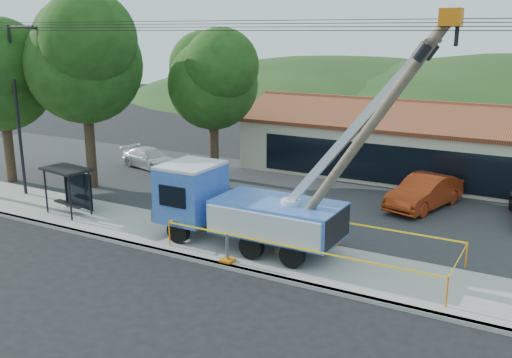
{
  "coord_description": "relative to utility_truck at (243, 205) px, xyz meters",
  "views": [
    {
      "loc": [
        11.46,
        -14.85,
        8.77
      ],
      "look_at": [
        0.35,
        5.0,
        2.8
      ],
      "focal_mm": 40.0,
      "sensor_mm": 36.0,
      "label": 1
    }
  ],
  "objects": [
    {
      "name": "hill_west",
      "position": [
        -15.16,
        50.77,
        -1.85
      ],
      "size": [
        78.4,
        56.0,
        28.0
      ],
      "primitive_type": "ellipsoid",
      "color": "#163513",
      "rests_on": "ground"
    },
    {
      "name": "strip_mall",
      "position": [
        3.84,
        15.75,
        0.03
      ],
      "size": [
        22.5,
        8.53,
        4.67
      ],
      "color": "beige",
      "rests_on": "ground"
    },
    {
      "name": "ground",
      "position": [
        -0.16,
        -4.23,
        -1.85
      ],
      "size": [
        120.0,
        120.0,
        0.0
      ],
      "primitive_type": "plane",
      "color": "black",
      "rests_on": "ground"
    },
    {
      "name": "car_red",
      "position": [
        5.29,
        8.86,
        -1.85
      ],
      "size": [
        3.04,
        5.28,
        1.65
      ],
      "primitive_type": "imported",
      "rotation": [
        0.0,
        0.0,
        -0.28
      ],
      "color": "#A33010",
      "rests_on": "ground"
    },
    {
      "name": "car_silver",
      "position": [
        -7.76,
        6.08,
        -1.85
      ],
      "size": [
        3.95,
        4.69,
        1.51
      ],
      "primitive_type": "imported",
      "rotation": [
        0.0,
        0.0,
        0.59
      ],
      "color": "#A5A7AC",
      "rests_on": "ground"
    },
    {
      "name": "caution_tape",
      "position": [
        2.93,
        0.21,
        -0.93
      ],
      "size": [
        11.15,
        3.58,
        1.04
      ],
      "color": "orange",
      "rests_on": "ground"
    },
    {
      "name": "tree_west_near",
      "position": [
        -12.16,
        3.77,
        5.68
      ],
      "size": [
        7.56,
        6.72,
        10.8
      ],
      "color": "#332316",
      "rests_on": "ground"
    },
    {
      "name": "bus_shelter",
      "position": [
        -9.41,
        -0.41,
        -0.05
      ],
      "size": [
        2.55,
        1.79,
        2.27
      ],
      "rotation": [
        0.0,
        0.0,
        -0.16
      ],
      "color": "black",
      "rests_on": "ground"
    },
    {
      "name": "leaning_pole",
      "position": [
        4.96,
        -0.18,
        3.27
      ],
      "size": [
        6.24,
        1.97,
        9.19
      ],
      "color": "#4C4131",
      "rests_on": "ground"
    },
    {
      "name": "tree_lot",
      "position": [
        -7.16,
        8.77,
        4.36
      ],
      "size": [
        6.3,
        5.6,
        8.94
      ],
      "color": "#332316",
      "rests_on": "ground"
    },
    {
      "name": "streetlight",
      "position": [
        -13.94,
        0.77,
        3.46
      ],
      "size": [
        2.13,
        0.22,
        9.0
      ],
      "color": "black",
      "rests_on": "ground"
    },
    {
      "name": "utility_truck",
      "position": [
        0.0,
        0.0,
        0.0
      ],
      "size": [
        11.74,
        4.21,
        9.25
      ],
      "color": "black",
      "rests_on": "ground"
    },
    {
      "name": "parking_lot",
      "position": [
        -0.16,
        7.77,
        -1.8
      ],
      "size": [
        60.0,
        12.0,
        0.1
      ],
      "primitive_type": "cube",
      "color": "#28282B",
      "rests_on": "ground"
    },
    {
      "name": "tree_west_far",
      "position": [
        -17.16,
        2.27,
        4.69
      ],
      "size": [
        6.84,
        6.08,
        9.48
      ],
      "color": "#332316",
      "rests_on": "ground"
    },
    {
      "name": "curb",
      "position": [
        -0.16,
        -2.13,
        -1.77
      ],
      "size": [
        60.0,
        0.25,
        0.15
      ],
      "primitive_type": "cube",
      "color": "#A39F98",
      "rests_on": "ground"
    },
    {
      "name": "sidewalk",
      "position": [
        -0.16,
        -0.23,
        -1.77
      ],
      "size": [
        60.0,
        4.0,
        0.15
      ],
      "primitive_type": "cube",
      "color": "#A39F98",
      "rests_on": "ground"
    },
    {
      "name": "car_white",
      "position": [
        -12.22,
        8.88,
        -1.85
      ],
      "size": [
        4.66,
        2.7,
        1.27
      ],
      "primitive_type": "imported",
      "rotation": [
        0.0,
        0.0,
        1.35
      ],
      "color": "silver",
      "rests_on": "ground"
    }
  ]
}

